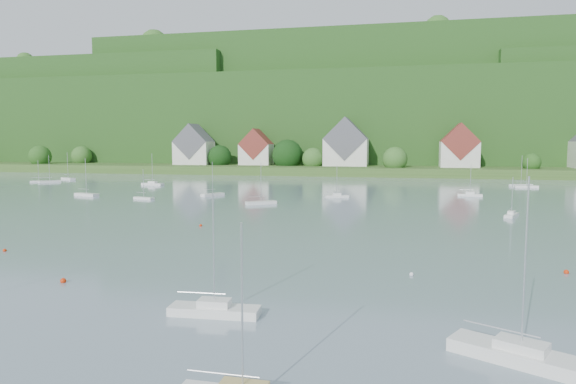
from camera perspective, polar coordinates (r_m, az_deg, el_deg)
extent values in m
cube|color=#365821|center=(205.82, 5.39, 2.66)|extent=(600.00, 60.00, 3.00)
cube|color=#184315|center=(280.26, 7.32, 7.19)|extent=(620.00, 160.00, 40.00)
cube|color=#184315|center=(317.03, -21.32, 7.39)|extent=(200.00, 120.00, 52.00)
cube|color=#184315|center=(274.91, 9.35, 8.87)|extent=(240.00, 130.00, 60.00)
sphere|color=#366224|center=(236.63, -21.90, 3.70)|extent=(8.61, 8.61, 8.61)
sphere|color=#224A16|center=(234.64, -25.78, 3.57)|extent=(9.03, 9.03, 9.03)
sphere|color=#366224|center=(190.69, 2.78, 3.70)|extent=(8.19, 8.19, 8.19)
sphere|color=#366224|center=(205.23, -9.68, 3.61)|extent=(6.49, 6.49, 6.49)
sphere|color=#366224|center=(197.37, 18.77, 3.85)|extent=(12.16, 12.16, 12.16)
sphere|color=#366224|center=(184.07, 11.76, 3.58)|extent=(8.73, 8.73, 8.73)
sphere|color=black|center=(202.10, -7.57, 3.87)|extent=(9.32, 9.32, 9.32)
sphere|color=#224A16|center=(190.69, 25.38, 2.98)|extent=(6.24, 6.24, 6.24)
sphere|color=black|center=(195.04, -0.07, 4.11)|extent=(11.92, 11.92, 11.92)
sphere|color=#366224|center=(276.85, -19.87, 13.55)|extent=(10.52, 10.52, 10.52)
sphere|color=#224A16|center=(291.42, -10.04, 13.37)|extent=(10.29, 10.29, 10.29)
sphere|color=black|center=(341.58, -27.44, 11.67)|extent=(10.31, 10.31, 10.31)
sphere|color=black|center=(313.08, -28.20, 12.18)|extent=(8.14, 8.14, 8.14)
sphere|color=#366224|center=(337.19, -25.22, 11.76)|extent=(7.15, 7.15, 7.15)
sphere|color=black|center=(274.73, -7.80, 13.77)|extent=(7.18, 7.18, 7.18)
sphere|color=#366224|center=(293.31, -27.10, 12.75)|extent=(8.89, 8.89, 8.89)
sphere|color=black|center=(340.35, -28.27, 11.65)|extent=(9.97, 9.97, 9.97)
sphere|color=#224A16|center=(263.91, 15.94, 15.93)|extent=(12.83, 12.83, 12.83)
sphere|color=#366224|center=(259.04, -2.45, 16.15)|extent=(8.18, 8.18, 8.18)
sphere|color=#224A16|center=(288.76, 7.73, 15.17)|extent=(12.73, 12.73, 12.73)
sphere|color=#224A16|center=(259.79, 26.18, 15.70)|extent=(11.50, 11.50, 11.50)
sphere|color=#224A16|center=(285.35, 20.10, 15.07)|extent=(14.65, 14.65, 14.65)
sphere|color=#366224|center=(240.61, 16.24, 16.92)|extent=(11.95, 11.95, 11.95)
sphere|color=#366224|center=(291.41, -2.19, 14.93)|extent=(7.07, 7.07, 7.07)
sphere|color=black|center=(253.47, 5.95, 16.36)|extent=(8.21, 8.21, 8.21)
sphere|color=#366224|center=(279.51, 2.43, 15.52)|extent=(12.24, 12.24, 12.24)
sphere|color=#366224|center=(272.86, -14.60, 15.64)|extent=(13.65, 13.65, 13.65)
sphere|color=#224A16|center=(276.88, 29.16, 14.77)|extent=(8.03, 8.03, 8.03)
sphere|color=#366224|center=(275.45, 28.91, 12.56)|extent=(14.97, 14.97, 14.97)
sphere|color=#224A16|center=(267.71, 24.47, 12.78)|extent=(9.78, 9.78, 9.78)
sphere|color=#366224|center=(264.36, 29.31, 12.65)|extent=(9.48, 9.48, 9.48)
sphere|color=#224A16|center=(275.65, -1.36, 11.87)|extent=(12.01, 12.01, 12.01)
sphere|color=black|center=(279.43, 6.55, 11.89)|extent=(15.72, 15.72, 15.72)
sphere|color=#224A16|center=(273.95, 9.56, 11.78)|extent=(10.54, 10.54, 10.54)
sphere|color=#224A16|center=(374.37, -23.69, 9.64)|extent=(8.18, 8.18, 8.18)
sphere|color=black|center=(357.05, -22.26, 9.93)|extent=(8.74, 8.74, 8.74)
sphere|color=black|center=(349.64, -26.44, 10.06)|extent=(15.38, 15.38, 15.38)
cube|color=silver|center=(207.18, -10.37, 4.27)|extent=(14.00, 10.00, 9.00)
cube|color=#56555D|center=(207.13, -10.39, 5.52)|extent=(14.00, 10.40, 14.00)
cube|color=silver|center=(200.79, -3.54, 4.17)|extent=(12.00, 9.00, 8.00)
cube|color=maroon|center=(200.73, -3.54, 5.31)|extent=(12.00, 9.36, 12.00)
cube|color=silver|center=(193.11, 6.45, 4.39)|extent=(16.00, 11.00, 10.00)
cube|color=#56555D|center=(193.07, 6.46, 5.87)|extent=(16.00, 11.44, 16.00)
cube|color=silver|center=(191.11, 18.42, 3.98)|extent=(13.00, 10.00, 9.00)
cube|color=maroon|center=(191.06, 18.47, 5.33)|extent=(13.00, 10.40, 13.00)
cylinder|color=silver|center=(23.29, -5.10, -12.92)|extent=(0.10, 0.10, 7.81)
cylinder|color=silver|center=(24.69, -7.23, -19.34)|extent=(3.44, 0.13, 0.08)
cube|color=white|center=(36.70, -8.15, -12.90)|extent=(6.36, 2.10, 0.63)
cube|color=white|center=(36.53, -8.16, -12.06)|extent=(2.26, 1.35, 0.50)
cylinder|color=silver|center=(35.59, -8.24, -6.41)|extent=(0.10, 0.10, 7.85)
cylinder|color=silver|center=(36.62, -9.61, -10.97)|extent=(3.45, 0.27, 0.08)
cube|color=white|center=(31.72, 24.40, -16.26)|extent=(7.60, 5.41, 0.75)
cube|color=white|center=(31.50, 24.44, -15.20)|extent=(3.01, 2.54, 0.50)
cylinder|color=silver|center=(30.25, 24.78, -7.30)|extent=(0.10, 0.10, 9.38)
cylinder|color=silver|center=(31.58, 22.48, -13.81)|extent=(3.67, 2.03, 0.08)
sphere|color=red|center=(48.30, -23.64, -9.17)|extent=(0.50, 0.50, 0.50)
sphere|color=red|center=(53.58, 28.45, -7.94)|extent=(0.47, 0.47, 0.47)
sphere|color=red|center=(73.91, -9.66, -3.77)|extent=(0.40, 0.40, 0.40)
sphere|color=white|center=(47.87, 13.52, -8.98)|extent=(0.38, 0.38, 0.38)
sphere|color=red|center=(64.39, -28.89, -5.78)|extent=(0.39, 0.39, 0.39)
cube|color=white|center=(98.60, -3.00, -1.19)|extent=(5.76, 4.87, 0.59)
cylinder|color=silver|center=(98.21, -3.01, 1.13)|extent=(0.10, 0.10, 7.42)
cylinder|color=silver|center=(98.16, -3.49, -0.52)|extent=(2.67, 2.01, 0.08)
cube|color=white|center=(145.94, -14.77, 0.85)|extent=(6.66, 2.88, 0.65)
cube|color=white|center=(145.89, -14.78, 1.07)|extent=(2.44, 1.63, 0.50)
cylinder|color=silver|center=(145.66, -14.82, 2.55)|extent=(0.10, 0.10, 8.06)
cylinder|color=silver|center=(146.43, -15.09, 1.33)|extent=(3.51, 0.69, 0.08)
cube|color=white|center=(169.17, -25.89, 1.07)|extent=(4.65, 3.78, 0.47)
cylinder|color=silver|center=(168.98, -25.94, 2.15)|extent=(0.10, 0.10, 5.92)
cylinder|color=silver|center=(169.14, -26.15, 1.44)|extent=(2.19, 1.54, 0.08)
cube|color=white|center=(151.21, 24.40, 0.68)|extent=(6.30, 4.08, 0.61)
cylinder|color=silver|center=(150.95, 24.46, 2.25)|extent=(0.10, 0.10, 7.67)
cylinder|color=silver|center=(150.58, 24.14, 1.14)|extent=(3.11, 1.45, 0.08)
cube|color=white|center=(89.61, 23.51, -2.37)|extent=(3.03, 4.83, 0.47)
cube|color=white|center=(89.55, 23.53, -2.06)|extent=(1.48, 1.87, 0.50)
cylinder|color=silver|center=(89.25, 23.59, -0.36)|extent=(0.10, 0.10, 5.86)
cylinder|color=silver|center=(88.78, 23.45, -1.70)|extent=(1.07, 2.41, 0.08)
cube|color=white|center=(111.01, -15.68, -0.66)|extent=(4.83, 2.43, 0.46)
cylinder|color=silver|center=(110.73, -15.73, 0.95)|extent=(0.10, 0.10, 5.81)
cylinder|color=silver|center=(111.37, -15.96, -0.07)|extent=(2.49, 0.72, 0.08)
cube|color=white|center=(114.91, -8.34, -0.28)|extent=(4.18, 5.61, 0.56)
cylinder|color=silver|center=(114.59, -8.37, 1.59)|extent=(0.10, 0.10, 6.98)
cylinder|color=silver|center=(114.28, -8.68, 0.27)|extent=(1.63, 2.69, 0.08)
cube|color=white|center=(110.46, 5.42, -0.50)|extent=(5.30, 3.12, 0.51)
cube|color=white|center=(110.41, 5.42, -0.24)|extent=(2.03, 1.56, 0.50)
cylinder|color=silver|center=(110.15, 5.44, 1.29)|extent=(0.10, 0.10, 6.41)
cylinder|color=silver|center=(110.17, 5.04, 0.09)|extent=(2.67, 1.05, 0.08)
cube|color=white|center=(166.37, -24.89, 1.06)|extent=(5.22, 5.49, 0.59)
cylinder|color=silver|center=(166.14, -24.95, 2.44)|extent=(0.10, 0.10, 7.40)
cylinder|color=silver|center=(166.14, -25.21, 1.46)|extent=(2.26, 2.46, 0.08)
cube|color=white|center=(121.81, -21.43, -0.27)|extent=(6.35, 3.37, 0.61)
cylinder|color=silver|center=(121.49, -21.50, 1.67)|extent=(0.10, 0.10, 7.64)
cylinder|color=silver|center=(122.41, -21.72, 0.31)|extent=(3.25, 1.02, 0.08)
cube|color=white|center=(147.84, 24.91, 0.55)|extent=(5.71, 1.63, 0.57)
cylinder|color=silver|center=(147.59, 24.97, 2.04)|extent=(0.10, 0.10, 7.12)
cylinder|color=silver|center=(147.57, 24.61, 1.02)|extent=(3.13, 0.10, 0.08)
cube|color=white|center=(119.69, 19.52, -0.32)|extent=(5.32, 2.03, 0.52)
cube|color=white|center=(119.64, 19.53, -0.08)|extent=(1.92, 1.21, 0.50)
cylinder|color=silver|center=(119.40, 19.58, 1.35)|extent=(0.10, 0.10, 6.48)
cylinder|color=silver|center=(119.58, 19.17, 0.24)|extent=(2.84, 0.40, 0.08)
cube|color=white|center=(176.61, -23.18, 1.37)|extent=(6.39, 4.60, 0.63)
cylinder|color=silver|center=(176.38, -23.23, 2.75)|extent=(0.10, 0.10, 7.90)
cylinder|color=silver|center=(177.39, -23.33, 1.77)|extent=(3.08, 1.75, 0.08)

